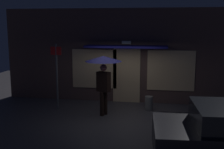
{
  "coord_description": "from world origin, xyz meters",
  "views": [
    {
      "loc": [
        1.25,
        -9.23,
        3.15
      ],
      "look_at": [
        -0.3,
        0.33,
        1.46
      ],
      "focal_mm": 46.05,
      "sensor_mm": 36.0,
      "label": 1
    }
  ],
  "objects": [
    {
      "name": "sidewalk_bollard",
      "position": [
        0.95,
        1.18,
        0.26
      ],
      "size": [
        0.29,
        0.29,
        0.52
      ],
      "primitive_type": "cylinder",
      "color": "slate",
      "rests_on": "ground"
    },
    {
      "name": "ground_plane",
      "position": [
        0.0,
        0.0,
        0.0
      ],
      "size": [
        18.0,
        18.0,
        0.0
      ],
      "primitive_type": "plane",
      "color": "#423F44"
    },
    {
      "name": "building_facade",
      "position": [
        0.0,
        2.34,
        1.88
      ],
      "size": [
        10.19,
        1.0,
        3.79
      ],
      "color": "brown",
      "rests_on": "ground"
    },
    {
      "name": "person_with_umbrella",
      "position": [
        -0.59,
        0.33,
        1.7
      ],
      "size": [
        1.25,
        1.25,
        2.09
      ],
      "rotation": [
        0.0,
        0.0,
        -0.42
      ],
      "color": "black",
      "rests_on": "ground"
    },
    {
      "name": "street_sign_post",
      "position": [
        -2.43,
        0.76,
        1.39
      ],
      "size": [
        0.4,
        0.07,
        2.45
      ],
      "color": "#595B60",
      "rests_on": "ground"
    }
  ]
}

